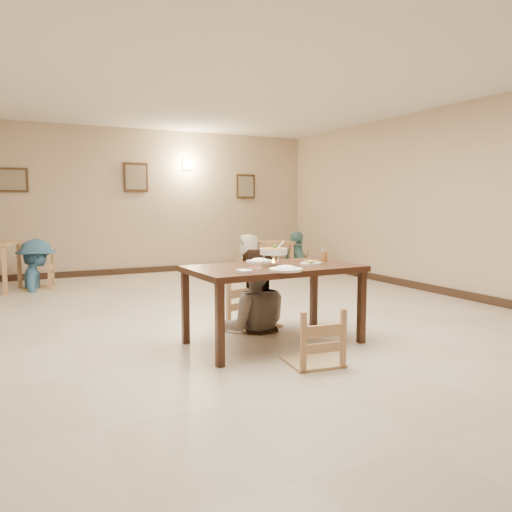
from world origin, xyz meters
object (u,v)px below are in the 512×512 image
chair_far (254,283)px  curry_warmer (273,251)px  main_diner (253,249)px  bg_chair_rr (297,251)px  bg_table_right (273,248)px  bg_diner_c (249,234)px  chair_near (313,310)px  bg_diner_b (35,239)px  bg_diner_d (297,231)px  bg_chair_rl (249,254)px  drink_glass (324,256)px  bg_chair_lr (36,258)px  main_table (274,274)px

chair_far → curry_warmer: size_ratio=3.35×
main_diner → bg_chair_rr: bearing=-109.1°
chair_far → curry_warmer: (-0.12, -0.72, 0.44)m
bg_table_right → bg_diner_c: bg_diner_c is taller
chair_near → main_diner: size_ratio=0.53×
chair_far → bg_diner_c: bg_diner_c is taller
chair_near → curry_warmer: bearing=-82.5°
bg_chair_rr → bg_diner_b: (-5.10, 0.13, 0.42)m
bg_diner_d → bg_diner_c: bearing=87.7°
bg_diner_b → bg_diner_c: bg_diner_b is taller
bg_chair_rl → bg_chair_rr: bearing=-93.7°
chair_near → drink_glass: 1.12m
chair_near → drink_glass: size_ratio=6.85×
bg_table_right → bg_chair_rl: bg_chair_rl is taller
bg_chair_rr → bg_chair_lr: bearing=-85.8°
main_table → bg_chair_rl: (1.96, 4.76, -0.31)m
main_diner → curry_warmer: bearing=101.2°
curry_warmer → bg_chair_rr: curry_warmer is taller
main_table → bg_chair_rl: bg_chair_rl is taller
bg_chair_lr → bg_diner_d: (5.10, -0.13, 0.35)m
drink_glass → main_diner: bearing=136.6°
bg_diner_c → chair_near: bearing=-10.1°
drink_glass → bg_table_right: size_ratio=0.19×
bg_chair_lr → bg_chair_rr: bearing=100.1°
bg_table_right → bg_diner_b: size_ratio=0.44×
chair_far → bg_table_right: 4.63m
main_table → chair_near: chair_near is taller
bg_chair_rr → bg_diner_d: bearing=180.0°
drink_glass → bg_chair_rr: drink_glass is taller
bg_table_right → bg_chair_rr: bearing=-7.4°
chair_near → bg_table_right: (2.48, 5.45, 0.04)m
main_table → chair_near: bearing=-91.8°
chair_near → bg_diner_d: size_ratio=0.57×
bg_table_right → bg_chair_rl: 0.55m
bg_diner_b → bg_diner_c: bearing=-87.4°
drink_glass → bg_diner_b: bearing=120.3°
chair_far → curry_warmer: 0.85m
chair_near → bg_table_right: chair_near is taller
bg_chair_rl → bg_chair_lr: bearing=93.2°
main_table → drink_glass: (0.67, 0.07, 0.15)m
chair_near → bg_table_right: size_ratio=1.33×
main_table → bg_diner_d: (3.02, 4.63, 0.14)m
curry_warmer → bg_diner_c: size_ratio=0.19×
curry_warmer → bg_chair_rl: 5.17m
curry_warmer → bg_diner_c: (1.96, 4.75, -0.13)m
main_table → curry_warmer: 0.23m
bg_chair_lr → bg_diner_d: 5.11m
chair_far → bg_chair_rl: (1.84, 4.03, -0.09)m
chair_near → bg_diner_b: bearing=-62.4°
bg_chair_rl → drink_glass: bearing=167.8°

